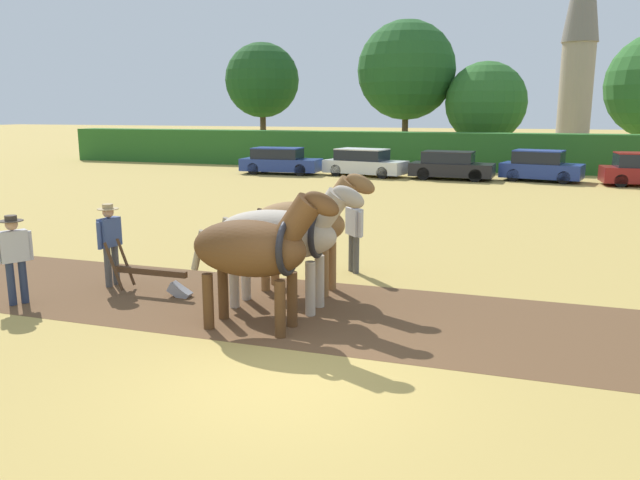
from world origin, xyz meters
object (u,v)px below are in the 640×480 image
farmer_beside_team (354,229)px  farmer_at_plow (110,238)px  tree_far_left (262,80)px  draft_horse_lead_left (255,248)px  parked_car_center (541,166)px  parked_car_left (364,163)px  parked_car_far_left (280,161)px  farmer_onlooker_left (14,253)px  draft_horse_lead_right (282,235)px  draft_horse_trail_left (304,223)px  parked_car_center_left (451,166)px  church_spire (581,24)px  tree_center_left (486,103)px  tree_left (407,70)px  plow (157,278)px

farmer_beside_team → farmer_at_plow: bearing=168.8°
tree_far_left → draft_horse_lead_left: size_ratio=3.18×
parked_car_center → parked_car_left: bearing=-166.0°
parked_car_far_left → draft_horse_lead_left: bearing=-71.1°
farmer_onlooker_left → parked_car_left: size_ratio=0.36×
draft_horse_lead_right → draft_horse_trail_left: draft_horse_trail_left is taller
draft_horse_lead_right → farmer_onlooker_left: 4.98m
farmer_beside_team → tree_far_left: bearing=75.0°
farmer_at_plow → parked_car_far_left: farmer_at_plow is taller
farmer_beside_team → parked_car_center_left: farmer_beside_team is taller
draft_horse_lead_right → parked_car_left: draft_horse_lead_right is taller
church_spire → farmer_onlooker_left: size_ratio=12.78×
tree_center_left → farmer_beside_team: (-0.49, -31.34, -3.07)m
tree_center_left → farmer_onlooker_left: tree_center_left is taller
farmer_beside_team → tree_left: bearing=57.1°
farmer_onlooker_left → parked_car_left: (0.29, 24.49, -0.27)m
church_spire → plow: 56.57m
tree_far_left → tree_center_left: 16.35m
tree_center_left → farmer_onlooker_left: (-5.81, -35.62, -3.07)m
farmer_beside_team → parked_car_center: bearing=36.7°
draft_horse_lead_left → tree_far_left: bearing=113.1°
farmer_onlooker_left → farmer_at_plow: bearing=92.1°
tree_far_left → parked_car_left: tree_far_left is taller
tree_left → parked_car_center_left: size_ratio=2.24×
farmer_onlooker_left → parked_car_center_left: bearing=108.9°
parked_car_far_left → parked_car_left: size_ratio=0.96×
church_spire → parked_car_center_left: church_spire is taller
tree_left → parked_car_left: tree_left is taller
draft_horse_trail_left → farmer_beside_team: (0.55, 1.73, -0.39)m
parked_car_far_left → parked_car_center: bearing=1.0°
parked_car_left → parked_car_center: parked_car_center is taller
tree_far_left → church_spire: (23.00, 20.61, 5.54)m
tree_left → draft_horse_lead_right: 35.33m
draft_horse_trail_left → parked_car_far_left: 23.46m
tree_left → draft_horse_lead_right: size_ratio=3.34×
church_spire → draft_horse_lead_right: bearing=-98.1°
tree_center_left → parked_car_center_left: size_ratio=1.56×
tree_far_left → tree_center_left: bearing=1.2°
tree_left → parked_car_far_left: tree_left is taller
tree_center_left → draft_horse_lead_right: size_ratio=2.33×
draft_horse_lead_right → parked_car_center: (4.67, 23.52, -0.62)m
draft_horse_trail_left → draft_horse_lead_left: bearing=-90.2°
tree_far_left → parked_car_far_left: bearing=-62.1°
tree_center_left → church_spire: church_spire is taller
farmer_beside_team → parked_car_center_left: 20.01m
draft_horse_lead_left → parked_car_center_left: size_ratio=0.62×
draft_horse_lead_left → draft_horse_trail_left: 2.33m
tree_left → parked_car_center: bearing=-50.5°
tree_far_left → farmer_beside_team: (15.77, -30.99, -4.74)m
draft_horse_lead_left → draft_horse_lead_right: 1.17m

